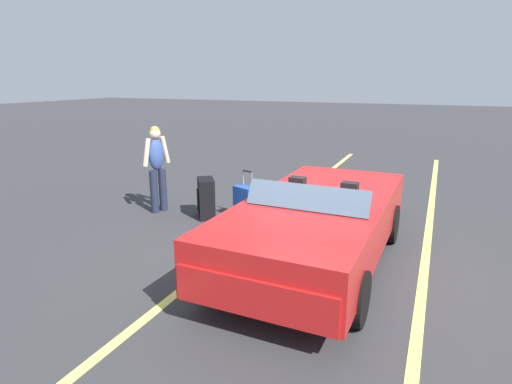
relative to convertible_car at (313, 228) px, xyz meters
name	(u,v)px	position (x,y,z in m)	size (l,w,h in m)	color
ground_plane	(316,263)	(-0.21, 0.00, -0.59)	(80.00, 80.00, 0.00)	#333335
lot_line_near	(233,249)	(-0.21, -1.29, -0.59)	(18.00, 0.12, 0.01)	#EAE066
lot_line_mid	(423,282)	(-0.21, 1.41, -0.59)	(18.00, 0.12, 0.01)	#EAE066
convertible_car	(313,228)	(0.00, 0.00, 0.00)	(4.18, 1.91, 1.24)	red
suitcase_large_black	(206,198)	(-1.34, -2.41, -0.22)	(0.55, 0.51, 0.74)	black
suitcase_medium_bright	(245,203)	(-1.54, -1.71, -0.28)	(0.37, 0.46, 0.91)	#1E479E
traveler_person	(157,164)	(-1.31, -3.44, 0.34)	(0.60, 0.31, 1.65)	#1E2338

